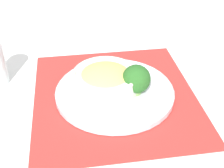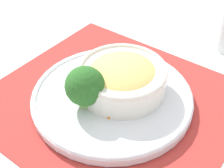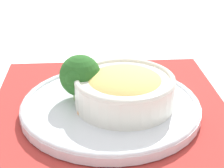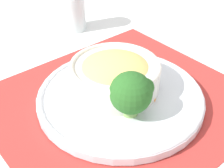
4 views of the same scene
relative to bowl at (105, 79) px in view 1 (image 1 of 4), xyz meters
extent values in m
plane|color=white|center=(0.01, 0.02, -0.05)|extent=(4.00, 4.00, 0.00)
cube|color=#B2332D|center=(0.01, 0.02, -0.05)|extent=(0.49, 0.45, 0.00)
cylinder|color=silver|center=(0.01, 0.02, -0.04)|extent=(0.33, 0.33, 0.02)
torus|color=silver|center=(0.01, 0.02, -0.03)|extent=(0.33, 0.33, 0.01)
cylinder|color=silver|center=(0.00, 0.00, -0.01)|extent=(0.18, 0.18, 0.05)
torus|color=silver|center=(0.00, 0.00, 0.02)|extent=(0.18, 0.18, 0.01)
ellipsoid|color=#EAC66B|center=(0.00, 0.00, 0.01)|extent=(0.15, 0.15, 0.06)
cylinder|color=#84AD5B|center=(0.03, 0.08, -0.02)|extent=(0.03, 0.03, 0.02)
sphere|color=#286023|center=(0.03, 0.08, 0.01)|extent=(0.08, 0.08, 0.08)
sphere|color=#286023|center=(0.01, 0.09, 0.02)|extent=(0.03, 0.03, 0.03)
sphere|color=#286023|center=(0.05, 0.07, 0.02)|extent=(0.03, 0.03, 0.03)
cylinder|color=orange|center=(-0.02, 0.07, -0.03)|extent=(0.04, 0.04, 0.01)
cylinder|color=orange|center=(-0.03, 0.06, -0.03)|extent=(0.04, 0.04, 0.01)
cylinder|color=orange|center=(-0.04, 0.05, -0.03)|extent=(0.04, 0.04, 0.01)
cylinder|color=orange|center=(-0.04, 0.03, -0.03)|extent=(0.04, 0.04, 0.01)
camera|label=1|loc=(0.69, -0.09, 0.48)|focal=50.00mm
camera|label=2|loc=(-0.27, 0.40, 0.39)|focal=50.00mm
camera|label=3|loc=(-0.59, 0.07, 0.30)|focal=60.00mm
camera|label=4|loc=(0.33, 0.39, 0.35)|focal=50.00mm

